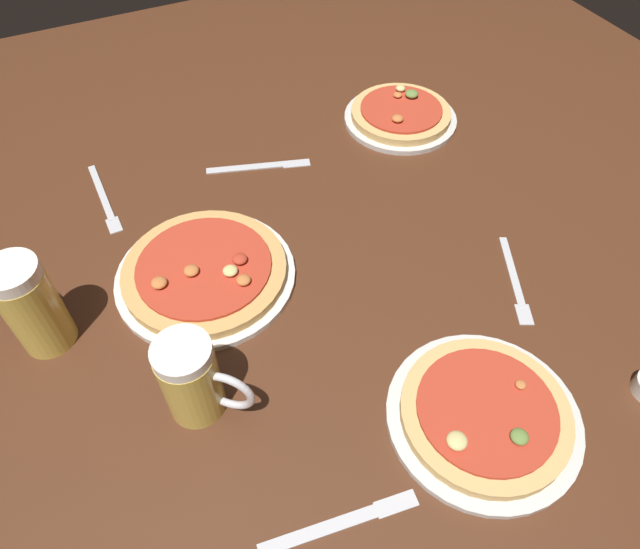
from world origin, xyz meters
The scene contains 10 objects.
ground_plane centered at (0.00, 0.00, -0.01)m, with size 2.40×2.40×0.03m, color #4C2816.
pizza_plate_near centered at (0.10, -0.35, 0.02)m, with size 0.29×0.29×0.05m.
pizza_plate_far centered at (-0.18, 0.10, 0.02)m, with size 0.33×0.33×0.05m.
pizza_plate_side centered at (0.39, 0.37, 0.02)m, with size 0.27×0.27×0.05m.
beer_mug_dark centered at (-0.27, -0.14, 0.08)m, with size 0.12×0.11×0.15m.
beer_mug_amber centered at (-0.46, 0.09, 0.09)m, with size 0.09×0.14×0.18m.
fork_left centered at (-0.31, 0.39, 0.00)m, with size 0.03×0.23×0.01m.
knife_right centered at (0.02, 0.35, 0.00)m, with size 0.23×0.09×0.01m.
fork_spare centered at (0.32, -0.15, 0.00)m, with size 0.11×0.19×0.01m.
knife_spare centered at (-0.16, -0.39, 0.00)m, with size 0.23×0.05×0.01m.
Camera 1 is at (-0.29, -0.60, 0.81)m, focal length 32.10 mm.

